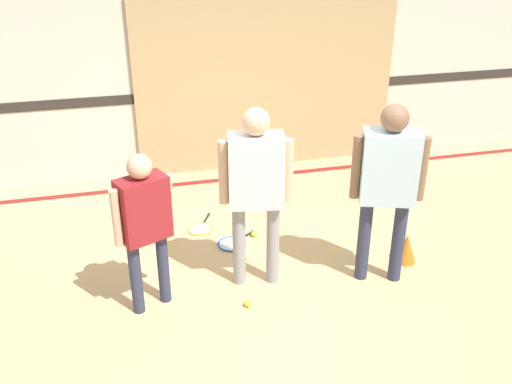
{
  "coord_description": "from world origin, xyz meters",
  "views": [
    {
      "loc": [
        -1.17,
        -4.19,
        3.11
      ],
      "look_at": [
        -0.13,
        0.08,
        0.92
      ],
      "focal_mm": 40.0,
      "sensor_mm": 36.0,
      "label": 1
    }
  ],
  "objects": [
    {
      "name": "training_cone",
      "position": [
        1.38,
        0.05,
        0.15
      ],
      "size": [
        0.21,
        0.21,
        0.29
      ],
      "color": "orange",
      "rests_on": "ground_plane"
    },
    {
      "name": "person_instructor",
      "position": [
        -0.13,
        0.08,
        1.04
      ],
      "size": [
        0.63,
        0.33,
        1.68
      ],
      "rotation": [
        0.0,
        0.0,
        -0.17
      ],
      "color": "gray",
      "rests_on": "ground_plane"
    },
    {
      "name": "ground_plane",
      "position": [
        0.0,
        0.0,
        0.0
      ],
      "size": [
        16.0,
        16.0,
        0.0
      ],
      "primitive_type": "plane",
      "color": "tan"
    },
    {
      "name": "person_student_right",
      "position": [
        0.99,
        -0.14,
        1.05
      ],
      "size": [
        0.62,
        0.4,
        1.69
      ],
      "rotation": [
        0.0,
        0.0,
        2.82
      ],
      "color": "#2D334C",
      "rests_on": "ground_plane"
    },
    {
      "name": "tennis_ball_stray_left",
      "position": [
        -0.82,
        1.12,
        0.03
      ],
      "size": [
        0.07,
        0.07,
        0.07
      ],
      "primitive_type": "sphere",
      "color": "#CCE038",
      "rests_on": "ground_plane"
    },
    {
      "name": "wall_panel",
      "position": [
        0.67,
        2.7,
        1.13
      ],
      "size": [
        3.37,
        0.05,
        2.26
      ],
      "color": "tan",
      "rests_on": "ground_plane"
    },
    {
      "name": "wall_back",
      "position": [
        0.0,
        2.76,
        1.6
      ],
      "size": [
        16.0,
        0.07,
        3.2
      ],
      "color": "beige",
      "rests_on": "ground_plane"
    },
    {
      "name": "floor_stripe",
      "position": [
        0.0,
        2.32,
        0.0
      ],
      "size": [
        14.4,
        0.1,
        0.01
      ],
      "color": "red",
      "rests_on": "ground_plane"
    },
    {
      "name": "tennis_ball_by_spare_racket",
      "position": [
        0.05,
        0.86,
        0.03
      ],
      "size": [
        0.07,
        0.07,
        0.07
      ],
      "primitive_type": "sphere",
      "color": "#CCE038",
      "rests_on": "ground_plane"
    },
    {
      "name": "tennis_ball_near_instructor",
      "position": [
        -0.29,
        -0.28,
        0.03
      ],
      "size": [
        0.07,
        0.07,
        0.07
      ],
      "primitive_type": "sphere",
      "color": "#CCE038",
      "rests_on": "ground_plane"
    },
    {
      "name": "person_student_left",
      "position": [
        -1.09,
        -0.06,
        0.88
      ],
      "size": [
        0.5,
        0.36,
        1.43
      ],
      "rotation": [
        0.0,
        0.0,
        0.41
      ],
      "color": "#2D334C",
      "rests_on": "ground_plane"
    },
    {
      "name": "racket_spare_on_floor",
      "position": [
        -0.2,
        0.76,
        0.01
      ],
      "size": [
        0.49,
        0.42,
        0.03
      ],
      "rotation": [
        0.0,
        0.0,
        0.62
      ],
      "color": "blue",
      "rests_on": "ground_plane"
    },
    {
      "name": "racket_second_spare",
      "position": [
        -0.48,
        1.15,
        0.01
      ],
      "size": [
        0.37,
        0.51,
        0.03
      ],
      "rotation": [
        0.0,
        0.0,
        1.12
      ],
      "color": "#C6D838",
      "rests_on": "ground_plane"
    }
  ]
}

